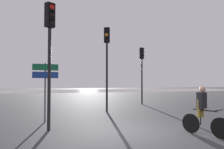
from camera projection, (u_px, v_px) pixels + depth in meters
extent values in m
plane|color=#333338|center=(137.00, 133.00, 7.57)|extent=(120.00, 120.00, 0.00)
cube|color=#9E937F|center=(66.00, 91.00, 44.08)|extent=(80.00, 16.00, 0.01)
cylinder|color=black|center=(142.00, 81.00, 17.48)|extent=(0.12, 0.12, 3.64)
cube|color=black|center=(142.00, 53.00, 17.56)|extent=(0.40, 0.39, 0.90)
cylinder|color=black|center=(143.00, 50.00, 17.49)|extent=(0.17, 0.14, 0.19)
cube|color=black|center=(143.00, 48.00, 17.48)|extent=(0.22, 0.21, 0.02)
cylinder|color=black|center=(143.00, 53.00, 17.48)|extent=(0.17, 0.14, 0.19)
cube|color=black|center=(143.00, 52.00, 17.47)|extent=(0.22, 0.21, 0.02)
cylinder|color=black|center=(143.00, 57.00, 17.47)|extent=(0.17, 0.14, 0.19)
cube|color=black|center=(143.00, 55.00, 17.46)|extent=(0.22, 0.21, 0.02)
cylinder|color=black|center=(49.00, 78.00, 7.97)|extent=(0.12, 0.12, 3.77)
cube|color=black|center=(50.00, 15.00, 8.05)|extent=(0.40, 0.38, 0.90)
cylinder|color=red|center=(52.00, 7.00, 7.97)|extent=(0.17, 0.13, 0.19)
cube|color=black|center=(52.00, 4.00, 7.96)|extent=(0.22, 0.21, 0.02)
cylinder|color=black|center=(52.00, 15.00, 7.96)|extent=(0.17, 0.13, 0.19)
cube|color=black|center=(52.00, 11.00, 7.95)|extent=(0.22, 0.21, 0.02)
cylinder|color=black|center=(52.00, 22.00, 7.95)|extent=(0.17, 0.13, 0.19)
cube|color=black|center=(52.00, 19.00, 7.94)|extent=(0.22, 0.21, 0.02)
cylinder|color=black|center=(107.00, 77.00, 12.92)|extent=(0.12, 0.12, 4.11)
cube|color=black|center=(107.00, 35.00, 13.01)|extent=(0.39, 0.35, 0.90)
cylinder|color=black|center=(106.00, 30.00, 12.89)|extent=(0.18, 0.11, 0.19)
cube|color=black|center=(106.00, 28.00, 12.87)|extent=(0.22, 0.19, 0.02)
cylinder|color=orange|center=(106.00, 35.00, 12.88)|extent=(0.18, 0.11, 0.19)
cube|color=black|center=(106.00, 33.00, 12.86)|extent=(0.22, 0.19, 0.02)
cylinder|color=black|center=(106.00, 40.00, 12.87)|extent=(0.18, 0.11, 0.19)
cube|color=black|center=(106.00, 38.00, 12.85)|extent=(0.22, 0.19, 0.02)
cylinder|color=slate|center=(45.00, 93.00, 9.56)|extent=(0.08, 0.08, 2.60)
cube|color=#116038|center=(46.00, 67.00, 9.55)|extent=(1.10, 0.15, 0.28)
cube|color=navy|center=(45.00, 75.00, 9.54)|extent=(1.10, 0.15, 0.28)
cylinder|color=black|center=(221.00, 128.00, 6.70)|extent=(0.27, 0.63, 0.66)
cylinder|color=black|center=(191.00, 123.00, 7.55)|extent=(0.27, 0.63, 0.66)
cylinder|color=black|center=(205.00, 110.00, 7.14)|extent=(0.34, 0.80, 0.04)
cylinder|color=black|center=(201.00, 117.00, 7.26)|extent=(0.04, 0.04, 0.55)
cylinder|color=black|center=(219.00, 110.00, 6.76)|extent=(0.44, 0.19, 0.03)
cylinder|color=olive|center=(199.00, 109.00, 7.21)|extent=(0.11, 0.11, 0.60)
cylinder|color=olive|center=(202.00, 108.00, 7.33)|extent=(0.11, 0.11, 0.60)
cube|color=black|center=(202.00, 100.00, 7.24)|extent=(0.35, 0.29, 0.54)
sphere|color=tan|center=(202.00, 89.00, 7.23)|extent=(0.20, 0.20, 0.20)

